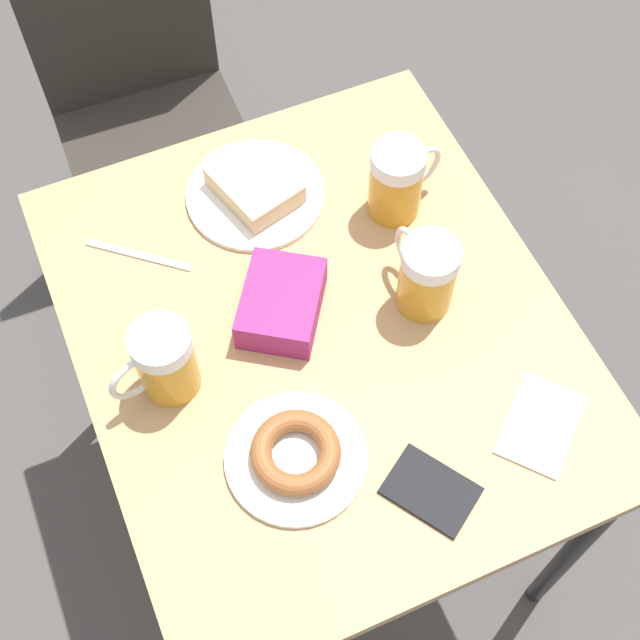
# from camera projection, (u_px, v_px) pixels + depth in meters

# --- Properties ---
(ground_plane) EXTENTS (8.00, 8.00, 0.00)m
(ground_plane) POSITION_uv_depth(u_px,v_px,m) (320.00, 489.00, 2.08)
(ground_plane) COLOR #474442
(table) EXTENTS (0.76, 0.90, 0.77)m
(table) POSITION_uv_depth(u_px,v_px,m) (320.00, 349.00, 1.48)
(table) COLOR tan
(table) RESTS_ON ground_plane
(chair) EXTENTS (0.41, 0.41, 0.95)m
(chair) POSITION_uv_depth(u_px,v_px,m) (138.00, 83.00, 1.95)
(chair) COLOR #2D2823
(chair) RESTS_ON ground_plane
(plate_with_cake) EXTENTS (0.24, 0.24, 0.05)m
(plate_with_cake) POSITION_uv_depth(u_px,v_px,m) (257.00, 189.00, 1.52)
(plate_with_cake) COLOR white
(plate_with_cake) RESTS_ON table
(plate_with_donut) EXTENTS (0.21, 0.21, 0.04)m
(plate_with_donut) POSITION_uv_depth(u_px,v_px,m) (296.00, 455.00, 1.29)
(plate_with_donut) COLOR white
(plate_with_donut) RESTS_ON table
(beer_mug_left) EXTENTS (0.14, 0.09, 0.14)m
(beer_mug_left) POSITION_uv_depth(u_px,v_px,m) (163.00, 359.00, 1.30)
(beer_mug_left) COLOR #C68C23
(beer_mug_left) RESTS_ON table
(beer_mug_center) EXTENTS (0.14, 0.09, 0.14)m
(beer_mug_center) POSITION_uv_depth(u_px,v_px,m) (398.00, 181.00, 1.47)
(beer_mug_center) COLOR #C68C23
(beer_mug_center) RESTS_ON table
(beer_mug_right) EXTENTS (0.09, 0.14, 0.14)m
(beer_mug_right) POSITION_uv_depth(u_px,v_px,m) (426.00, 275.00, 1.38)
(beer_mug_right) COLOR #C68C23
(beer_mug_right) RESTS_ON table
(napkin_folded) EXTENTS (0.17, 0.17, 0.00)m
(napkin_folded) POSITION_uv_depth(u_px,v_px,m) (540.00, 425.00, 1.32)
(napkin_folded) COLOR white
(napkin_folded) RESTS_ON table
(fork) EXTENTS (0.15, 0.13, 0.00)m
(fork) POSITION_uv_depth(u_px,v_px,m) (139.00, 255.00, 1.48)
(fork) COLOR silver
(fork) RESTS_ON table
(passport_near_edge) EXTENTS (0.14, 0.15, 0.01)m
(passport_near_edge) POSITION_uv_depth(u_px,v_px,m) (431.00, 490.00, 1.27)
(passport_near_edge) COLOR black
(passport_near_edge) RESTS_ON table
(blue_pouch) EXTENTS (0.18, 0.19, 0.06)m
(blue_pouch) POSITION_uv_depth(u_px,v_px,m) (281.00, 303.00, 1.40)
(blue_pouch) COLOR #8C2366
(blue_pouch) RESTS_ON table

